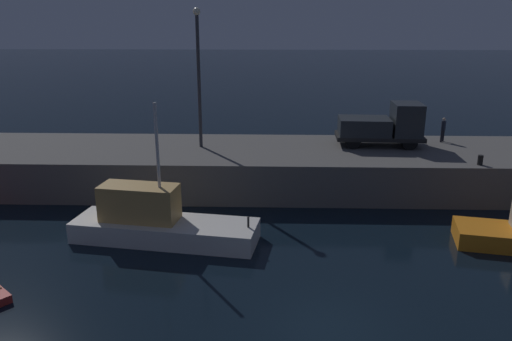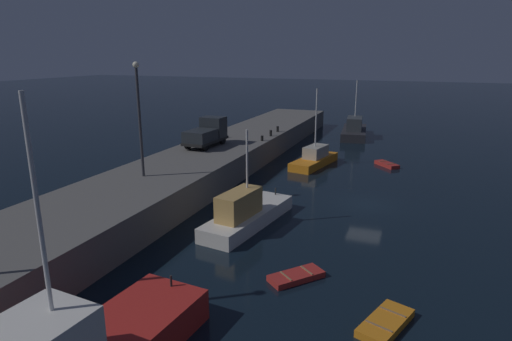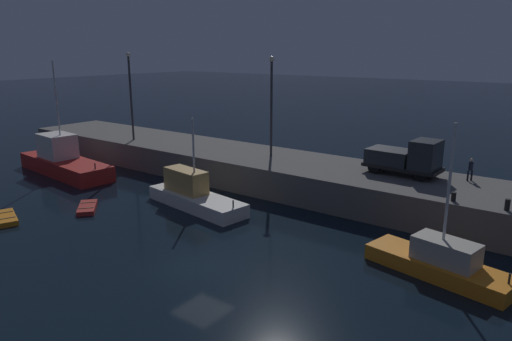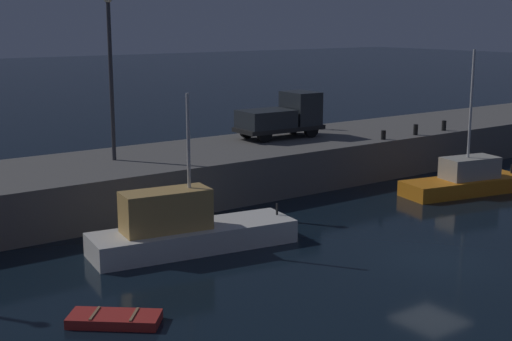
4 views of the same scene
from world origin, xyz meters
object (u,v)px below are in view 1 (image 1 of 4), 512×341
Objects in this scene: lamp_post_east at (199,68)px; bollard_east at (480,160)px; fishing_boat_white at (158,222)px; dockworker at (443,128)px; utility_truck at (384,126)px.

lamp_post_east reaches higher than bollard_east.
fishing_boat_white reaches higher than dockworker.
utility_truck is at bearing 2.91° from lamp_post_east.
bollard_east is (15.50, -3.51, -4.47)m from lamp_post_east.
utility_truck is (11.20, 0.57, -3.48)m from lamp_post_east.
fishing_boat_white is 17.20m from bollard_east.
fishing_boat_white is at bearing -163.32° from bollard_east.
fishing_boat_white reaches higher than utility_truck.
utility_truck is at bearing 136.46° from bollard_east.
bollard_east is (16.39, 4.91, 1.71)m from fishing_boat_white.
fishing_boat_white is 10.49m from lamp_post_east.
utility_truck is 3.44× the size of dockworker.
dockworker is at bearing 6.48° from lamp_post_east.
lamp_post_east is at bearing 167.23° from bollard_east.
lamp_post_east reaches higher than dockworker.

